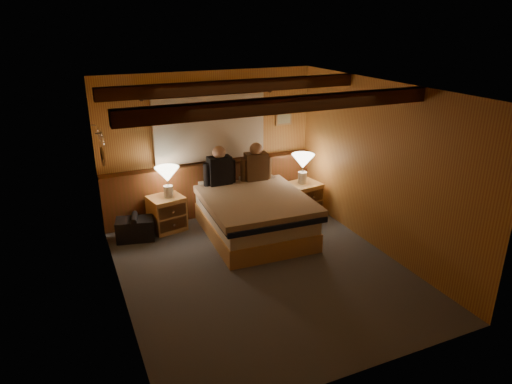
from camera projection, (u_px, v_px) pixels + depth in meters
floor at (262, 269)px, 6.12m from camera, size 4.20×4.20×0.00m
ceiling at (263, 88)px, 5.27m from camera, size 4.20×4.20×0.00m
wall_back at (209, 146)px, 7.49m from camera, size 3.60×0.00×3.60m
wall_left at (114, 209)px, 5.02m from camera, size 0.00×4.20×4.20m
wall_right at (379, 168)px, 6.37m from camera, size 0.00×4.20×4.20m
wall_front at (365, 263)px, 3.90m from camera, size 3.60×0.00×3.60m
wainscot at (212, 187)px, 7.69m from camera, size 3.60×0.23×0.94m
curtain_window at (210, 127)px, 7.31m from camera, size 2.18×0.09×1.11m
ceiling_beams at (258, 94)px, 5.43m from camera, size 3.60×1.65×0.16m
coat_rail at (101, 135)px, 6.23m from camera, size 0.05×0.55×0.24m
framed_print at (284, 118)px, 7.85m from camera, size 0.30×0.04×0.25m
bed at (254, 214)px, 7.01m from camera, size 1.57×1.97×0.65m
nightstand_left at (167, 213)px, 7.20m from camera, size 0.59×0.55×0.55m
nightstand_right at (304, 199)px, 7.78m from camera, size 0.57×0.53×0.55m
lamp_left at (167, 176)px, 6.98m from camera, size 0.37×0.37×0.49m
lamp_right at (303, 163)px, 7.58m from camera, size 0.38×0.38×0.50m
person_left at (219, 169)px, 7.28m from camera, size 0.54×0.21×0.66m
person_right at (256, 165)px, 7.48m from camera, size 0.54×0.24×0.65m
duffel_bag at (135, 229)px, 6.91m from camera, size 0.62×0.45×0.40m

